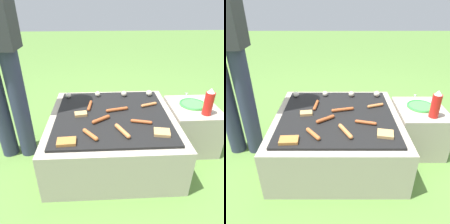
{
  "view_description": "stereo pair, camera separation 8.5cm",
  "coord_description": "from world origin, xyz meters",
  "views": [
    {
      "loc": [
        -0.08,
        -1.46,
        1.18
      ],
      "look_at": [
        0.0,
        0.0,
        0.39
      ],
      "focal_mm": 35.0,
      "sensor_mm": 36.0,
      "label": 1
    },
    {
      "loc": [
        0.01,
        -1.46,
        1.18
      ],
      "look_at": [
        0.0,
        0.0,
        0.39
      ],
      "focal_mm": 35.0,
      "sensor_mm": 36.0,
      "label": 2
    }
  ],
  "objects": [
    {
      "name": "sausage_back_left",
      "position": [
        0.04,
        0.05,
        0.39
      ],
      "size": [
        0.18,
        0.06,
        0.03
      ],
      "color": "#A34C23",
      "rests_on": "grill"
    },
    {
      "name": "side_ledge",
      "position": [
        0.68,
        0.1,
        0.19
      ],
      "size": [
        0.38,
        0.45,
        0.37
      ],
      "color": "#A89E8C",
      "rests_on": "ground_plane"
    },
    {
      "name": "bread_slice_left",
      "position": [
        -0.24,
        -0.0,
        0.38
      ],
      "size": [
        0.1,
        0.08,
        0.02
      ],
      "color": "tan",
      "rests_on": "grill"
    },
    {
      "name": "sausage_front_right",
      "position": [
        0.05,
        -0.26,
        0.39
      ],
      "size": [
        0.09,
        0.16,
        0.03
      ],
      "color": "#C6753D",
      "rests_on": "grill"
    },
    {
      "name": "sausage_front_center",
      "position": [
        0.31,
        0.13,
        0.38
      ],
      "size": [
        0.14,
        0.07,
        0.02
      ],
      "color": "#C6753D",
      "rests_on": "grill"
    },
    {
      "name": "sausage_mid_right",
      "position": [
        -0.08,
        -0.1,
        0.39
      ],
      "size": [
        0.13,
        0.1,
        0.03
      ],
      "color": "#A34C23",
      "rests_on": "grill"
    },
    {
      "name": "fork_utensil",
      "position": [
        0.67,
        0.27,
        0.38
      ],
      "size": [
        0.1,
        0.2,
        0.01
      ],
      "color": "silver",
      "rests_on": "side_ledge"
    },
    {
      "name": "plate_colorful",
      "position": [
        0.68,
        0.12,
        0.38
      ],
      "size": [
        0.22,
        0.22,
        0.02
      ],
      "color": "#4CB24C",
      "rests_on": "side_ledge"
    },
    {
      "name": "bread_slice_center",
      "position": [
        -0.3,
        -0.35,
        0.38
      ],
      "size": [
        0.12,
        0.09,
        0.02
      ],
      "color": "#B27033",
      "rests_on": "grill"
    },
    {
      "name": "ground_plane",
      "position": [
        0.0,
        0.0,
        0.0
      ],
      "size": [
        14.0,
        14.0,
        0.0
      ],
      "primitive_type": "plane",
      "color": "#567F38"
    },
    {
      "name": "sausage_back_right",
      "position": [
        0.2,
        -0.14,
        0.38
      ],
      "size": [
        0.15,
        0.06,
        0.02
      ],
      "color": "#A34C23",
      "rests_on": "grill"
    },
    {
      "name": "bread_slice_right",
      "position": [
        0.31,
        -0.28,
        0.38
      ],
      "size": [
        0.12,
        0.11,
        0.02
      ],
      "color": "tan",
      "rests_on": "grill"
    },
    {
      "name": "sausage_back_center",
      "position": [
        -0.17,
        0.13,
        0.38
      ],
      "size": [
        0.04,
        0.16,
        0.02
      ],
      "color": "#A34C23",
      "rests_on": "grill"
    },
    {
      "name": "condiment_bottle",
      "position": [
        0.72,
        -0.04,
        0.47
      ],
      "size": [
        0.07,
        0.07,
        0.21
      ],
      "color": "red",
      "rests_on": "side_ledge"
    },
    {
      "name": "grill",
      "position": [
        0.0,
        0.0,
        0.18
      ],
      "size": [
        0.96,
        0.96,
        0.37
      ],
      "color": "#A89E8C",
      "rests_on": "ground_plane"
    },
    {
      "name": "mushroom_row",
      "position": [
        0.03,
        0.33,
        0.4
      ],
      "size": [
        0.77,
        0.06,
        0.05
      ],
      "color": "silver",
      "rests_on": "grill"
    },
    {
      "name": "sausage_front_left",
      "position": [
        -0.16,
        -0.29,
        0.39
      ],
      "size": [
        0.11,
        0.13,
        0.03
      ],
      "color": "#B7602D",
      "rests_on": "grill"
    }
  ]
}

